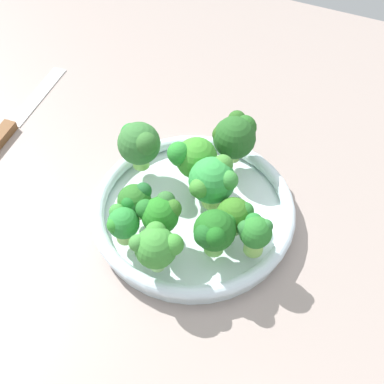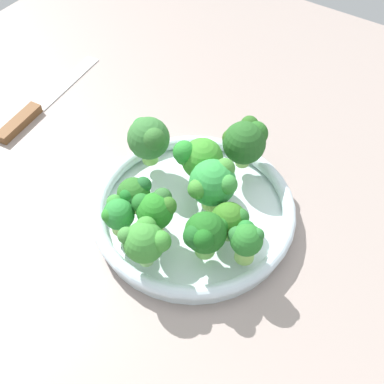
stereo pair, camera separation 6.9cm
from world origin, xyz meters
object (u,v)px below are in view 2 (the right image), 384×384
at_px(broccoli_floret_0, 204,235).
at_px(broccoli_floret_6, 198,158).
at_px(broccoli_floret_5, 134,194).
at_px(broccoli_floret_10, 229,221).
at_px(broccoli_floret_3, 213,183).
at_px(broccoli_floret_1, 245,141).
at_px(knife, 38,107).
at_px(bowl, 192,213).
at_px(broccoli_floret_8, 145,241).
at_px(broccoli_floret_2, 149,138).
at_px(broccoli_floret_4, 118,215).
at_px(broccoli_floret_7, 246,240).
at_px(broccoli_floret_9, 155,209).

relative_size(broccoli_floret_0, broccoli_floret_6, 0.96).
bearing_deg(broccoli_floret_6, broccoli_floret_5, 68.76).
bearing_deg(broccoli_floret_10, broccoli_floret_3, -35.09).
bearing_deg(broccoli_floret_6, broccoli_floret_1, -121.23).
height_order(broccoli_floret_0, knife, broccoli_floret_0).
relative_size(bowl, broccoli_floret_6, 4.07).
relative_size(bowl, broccoli_floret_5, 5.21).
relative_size(broccoli_floret_0, broccoli_floret_8, 1.01).
distance_m(broccoli_floret_2, broccoli_floret_3, 0.13).
xyz_separation_m(broccoli_floret_4, broccoli_floret_7, (-0.16, -0.05, 0.01)).
bearing_deg(broccoli_floret_5, broccoli_floret_2, -65.21).
height_order(broccoli_floret_3, broccoli_floret_9, broccoli_floret_3).
bearing_deg(broccoli_floret_2, knife, -3.11).
height_order(broccoli_floret_1, knife, broccoli_floret_1).
height_order(broccoli_floret_0, broccoli_floret_1, broccoli_floret_1).
relative_size(broccoli_floret_3, broccoli_floret_7, 1.31).
bearing_deg(broccoli_floret_1, broccoli_floret_3, 94.03).
bearing_deg(broccoli_floret_1, knife, 9.15).
bearing_deg(broccoli_floret_8, broccoli_floret_0, -137.89).
bearing_deg(broccoli_floret_8, broccoli_floret_5, -42.06).
bearing_deg(broccoli_floret_5, broccoli_floret_6, -111.24).
xyz_separation_m(broccoli_floret_0, broccoli_floret_8, (0.05, 0.05, 0.00)).
relative_size(broccoli_floret_1, broccoli_floret_4, 1.39).
bearing_deg(broccoli_floret_0, broccoli_floret_3, -65.81).
relative_size(broccoli_floret_8, knife, 0.26).
relative_size(broccoli_floret_5, broccoli_floret_7, 0.92).
relative_size(broccoli_floret_1, broccoli_floret_2, 0.97).
bearing_deg(broccoli_floret_10, broccoli_floret_1, -68.14).
relative_size(broccoli_floret_7, broccoli_floret_10, 1.07).
bearing_deg(broccoli_floret_1, broccoli_floret_7, 120.39).
xyz_separation_m(broccoli_floret_7, broccoli_floret_9, (0.12, 0.03, 0.00)).
bearing_deg(broccoli_floret_2, broccoli_floret_4, 108.99).
bearing_deg(broccoli_floret_0, broccoli_floret_2, -31.28).
distance_m(broccoli_floret_1, broccoli_floret_3, 0.10).
relative_size(broccoli_floret_3, broccoli_floret_4, 1.47).
bearing_deg(bowl, broccoli_floret_10, 167.56).
bearing_deg(knife, broccoli_floret_4, 155.38).
xyz_separation_m(broccoli_floret_0, broccoli_floret_3, (0.03, -0.07, 0.01)).
height_order(broccoli_floret_4, knife, broccoli_floret_4).
height_order(broccoli_floret_3, broccoli_floret_8, broccoli_floret_3).
bearing_deg(broccoli_floret_2, broccoli_floret_1, -147.46).
height_order(bowl, broccoli_floret_0, broccoli_floret_0).
bearing_deg(broccoli_floret_7, broccoli_floret_10, -26.89).
distance_m(broccoli_floret_0, broccoli_floret_8, 0.07).
bearing_deg(bowl, broccoli_floret_6, -64.82).
bearing_deg(broccoli_floret_6, broccoli_floret_3, 144.95).
xyz_separation_m(broccoli_floret_3, broccoli_floret_8, (0.02, 0.12, -0.00)).
distance_m(broccoli_floret_0, knife, 0.44).
bearing_deg(broccoli_floret_1, broccoli_floret_8, 86.35).
height_order(broccoli_floret_7, knife, broccoli_floret_7).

